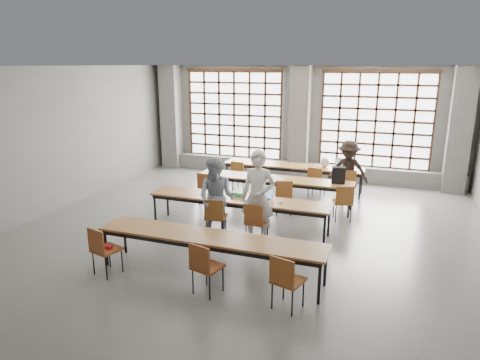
{
  "coord_description": "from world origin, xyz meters",
  "views": [
    {
      "loc": [
        2.77,
        -7.93,
        3.54
      ],
      "look_at": [
        -0.24,
        0.4,
        1.13
      ],
      "focal_mm": 32.0,
      "sensor_mm": 36.0,
      "label": 1
    }
  ],
  "objects_px": {
    "desk_row_b": "(274,180)",
    "chair_mid_centre": "(284,193)",
    "chair_back_left": "(239,173)",
    "desk_row_d": "(210,239)",
    "student_male": "(258,197)",
    "phone": "(245,200)",
    "desk_row_a": "(293,167)",
    "chair_back_right": "(347,182)",
    "chair_near_left": "(103,247)",
    "chair_near_mid": "(204,264)",
    "chair_front_left": "(215,214)",
    "laptop_front": "(264,197)",
    "chair_front_right": "(256,219)",
    "chair_back_mid": "(316,179)",
    "laptop_back": "(341,166)",
    "red_pouch": "(107,247)",
    "student_back": "(348,171)",
    "desk_row_c": "(239,201)",
    "student_female": "(217,198)",
    "green_box": "(238,195)",
    "backpack": "(338,175)",
    "chair_mid_left": "(207,186)",
    "chair_mid_right": "(343,200)",
    "mouse": "(281,202)",
    "plastic_bag": "(325,162)",
    "chair_near_right": "(286,277)"
  },
  "relations": [
    {
      "from": "chair_mid_centre",
      "to": "green_box",
      "type": "relative_size",
      "value": 3.52
    },
    {
      "from": "chair_back_mid",
      "to": "laptop_back",
      "type": "bearing_deg",
      "value": 52.72
    },
    {
      "from": "chair_back_mid",
      "to": "chair_near_mid",
      "type": "relative_size",
      "value": 1.0
    },
    {
      "from": "chair_mid_right",
      "to": "red_pouch",
      "type": "relative_size",
      "value": 4.4
    },
    {
      "from": "student_back",
      "to": "phone",
      "type": "distance_m",
      "value": 3.56
    },
    {
      "from": "chair_front_left",
      "to": "chair_front_right",
      "type": "distance_m",
      "value": 0.88
    },
    {
      "from": "chair_back_mid",
      "to": "chair_front_left",
      "type": "xyz_separation_m",
      "value": [
        -1.48,
        -3.46,
        0.0
      ]
    },
    {
      "from": "desk_row_b",
      "to": "student_male",
      "type": "height_order",
      "value": "student_male"
    },
    {
      "from": "chair_mid_right",
      "to": "student_back",
      "type": "height_order",
      "value": "student_back"
    },
    {
      "from": "desk_row_b",
      "to": "chair_back_left",
      "type": "distance_m",
      "value": 1.58
    },
    {
      "from": "desk_row_b",
      "to": "chair_mid_centre",
      "type": "height_order",
      "value": "chair_mid_centre"
    },
    {
      "from": "student_male",
      "to": "phone",
      "type": "height_order",
      "value": "student_male"
    },
    {
      "from": "chair_near_left",
      "to": "phone",
      "type": "relative_size",
      "value": 6.77
    },
    {
      "from": "desk_row_c",
      "to": "student_female",
      "type": "relative_size",
      "value": 2.36
    },
    {
      "from": "chair_near_mid",
      "to": "student_back",
      "type": "bearing_deg",
      "value": 74.8
    },
    {
      "from": "desk_row_b",
      "to": "student_back",
      "type": "height_order",
      "value": "student_back"
    },
    {
      "from": "desk_row_c",
      "to": "laptop_front",
      "type": "distance_m",
      "value": 0.58
    },
    {
      "from": "chair_front_left",
      "to": "student_male",
      "type": "xyz_separation_m",
      "value": [
        0.89,
        0.13,
        0.42
      ]
    },
    {
      "from": "desk_row_a",
      "to": "chair_back_right",
      "type": "distance_m",
      "value": 1.74
    },
    {
      "from": "chair_back_left",
      "to": "chair_mid_centre",
      "type": "height_order",
      "value": "same"
    },
    {
      "from": "chair_near_left",
      "to": "chair_near_mid",
      "type": "xyz_separation_m",
      "value": [
        1.9,
        -0.0,
        0.0
      ]
    },
    {
      "from": "chair_back_left",
      "to": "laptop_back",
      "type": "distance_m",
      "value": 2.87
    },
    {
      "from": "chair_mid_right",
      "to": "laptop_front",
      "type": "distance_m",
      "value": 1.95
    },
    {
      "from": "chair_back_mid",
      "to": "red_pouch",
      "type": "relative_size",
      "value": 4.4
    },
    {
      "from": "chair_mid_right",
      "to": "laptop_back",
      "type": "relative_size",
      "value": 2.4
    },
    {
      "from": "chair_back_mid",
      "to": "backpack",
      "type": "relative_size",
      "value": 2.2
    },
    {
      "from": "student_back",
      "to": "backpack",
      "type": "xyz_separation_m",
      "value": [
        -0.13,
        -1.0,
        0.12
      ]
    },
    {
      "from": "chair_mid_centre",
      "to": "chair_front_left",
      "type": "relative_size",
      "value": 1.0
    },
    {
      "from": "desk_row_a",
      "to": "chair_front_left",
      "type": "bearing_deg",
      "value": -99.58
    },
    {
      "from": "chair_near_left",
      "to": "student_back",
      "type": "relative_size",
      "value": 0.54
    },
    {
      "from": "chair_mid_left",
      "to": "chair_front_right",
      "type": "bearing_deg",
      "value": -44.65
    },
    {
      "from": "desk_row_a",
      "to": "phone",
      "type": "xyz_separation_m",
      "value": [
        -0.22,
        -3.56,
        0.07
      ]
    },
    {
      "from": "chair_near_mid",
      "to": "chair_near_right",
      "type": "bearing_deg",
      "value": 0.02
    },
    {
      "from": "chair_back_mid",
      "to": "chair_near_mid",
      "type": "xyz_separation_m",
      "value": [
        -0.74,
        -5.6,
        0.0
      ]
    },
    {
      "from": "green_box",
      "to": "backpack",
      "type": "xyz_separation_m",
      "value": [
        1.92,
        1.88,
        0.15
      ]
    },
    {
      "from": "chair_back_mid",
      "to": "student_back",
      "type": "distance_m",
      "value": 0.87
    },
    {
      "from": "chair_back_right",
      "to": "red_pouch",
      "type": "bearing_deg",
      "value": -122.01
    },
    {
      "from": "red_pouch",
      "to": "backpack",
      "type": "bearing_deg",
      "value": 54.6
    },
    {
      "from": "chair_back_left",
      "to": "desk_row_d",
      "type": "bearing_deg",
      "value": -75.63
    },
    {
      "from": "mouse",
      "to": "backpack",
      "type": "relative_size",
      "value": 0.24
    },
    {
      "from": "backpack",
      "to": "desk_row_a",
      "type": "bearing_deg",
      "value": 126.02
    },
    {
      "from": "desk_row_c",
      "to": "student_female",
      "type": "bearing_deg",
      "value": -120.96
    },
    {
      "from": "mouse",
      "to": "plastic_bag",
      "type": "xyz_separation_m",
      "value": [
        0.35,
        3.53,
        0.12
      ]
    },
    {
      "from": "desk_row_d",
      "to": "chair_front_right",
      "type": "height_order",
      "value": "chair_front_right"
    },
    {
      "from": "chair_back_right",
      "to": "desk_row_b",
      "type": "bearing_deg",
      "value": -152.16
    },
    {
      "from": "chair_front_left",
      "to": "laptop_front",
      "type": "height_order",
      "value": "laptop_front"
    },
    {
      "from": "desk_row_b",
      "to": "chair_back_right",
      "type": "relative_size",
      "value": 4.55
    },
    {
      "from": "desk_row_a",
      "to": "chair_mid_right",
      "type": "distance_m",
      "value": 2.76
    },
    {
      "from": "chair_back_mid",
      "to": "chair_mid_left",
      "type": "distance_m",
      "value": 2.96
    },
    {
      "from": "desk_row_d",
      "to": "chair_near_mid",
      "type": "height_order",
      "value": "chair_near_mid"
    }
  ]
}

